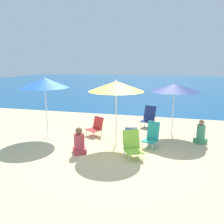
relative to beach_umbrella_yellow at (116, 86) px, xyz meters
name	(u,v)px	position (x,y,z in m)	size (l,w,h in m)	color
ground_plane	(115,150)	(0.07, -0.50, -2.01)	(60.00, 60.00, 0.00)	#D1BA89
sea_water	(156,83)	(0.07, 24.39, -2.01)	(60.00, 40.00, 0.01)	navy
beach_umbrella_yellow	(116,86)	(0.00, 0.00, 0.00)	(1.82, 1.82, 2.22)	white
beach_umbrella_navy	(174,87)	(1.88, 1.58, -0.16)	(1.85, 1.85, 2.05)	white
beach_umbrella_blue	(45,83)	(-2.78, 0.30, 0.04)	(1.78, 1.78, 2.28)	white
beach_chair_teal	(152,135)	(1.20, 0.08, -1.59)	(0.57, 0.60, 0.86)	silver
beach_chair_navy	(149,117)	(0.90, 2.47, -1.55)	(0.68, 0.70, 0.92)	silver
beach_chair_red	(96,126)	(-0.99, 0.82, -1.66)	(0.70, 0.72, 0.71)	silver
beach_chair_lime	(132,145)	(0.70, -0.85, -1.63)	(0.72, 0.77, 0.79)	silver
person_seated_near	(201,133)	(2.84, 0.88, -1.67)	(0.48, 0.47, 0.84)	#3F8C66
person_seated_far	(79,143)	(-0.94, -0.98, -1.67)	(0.53, 0.55, 0.83)	#BF3F4C
cooler_box	(131,130)	(0.32, 1.29, -1.84)	(0.45, 0.30, 0.35)	#2859B2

